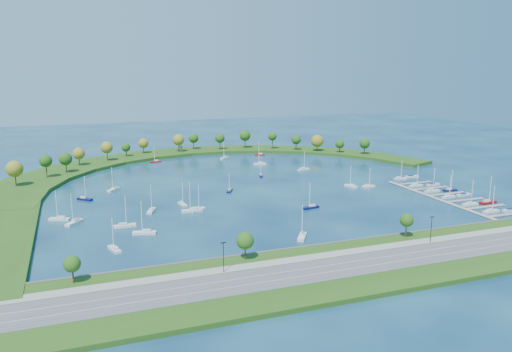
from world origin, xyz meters
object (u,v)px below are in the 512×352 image
object	(u,v)px
moored_boat_11	(85,198)
docked_boat_10	(400,178)
moored_boat_0	(155,161)
moored_boat_4	(60,218)
harbor_tower	(181,149)
moored_boat_15	(368,186)
moored_boat_1	(198,209)
docked_boat_11	(412,176)
docked_boat_2	(470,203)
docked_boat_4	(448,196)
moored_boat_12	(261,175)
moored_boat_17	(145,232)
docked_boat_6	(432,190)
moored_boat_3	(230,190)
moored_boat_5	(225,157)
docked_boat_7	(450,189)
moored_boat_16	(311,207)
dock_system	(449,198)
moored_boat_18	(192,210)
moored_boat_8	(74,222)
moored_boat_6	(260,154)
moored_boat_21	(303,169)
docked_boat_1	(511,210)
moored_boat_19	(114,189)
docked_boat_0	(491,211)
moored_boat_14	(260,163)
docked_boat_3	(488,202)
docked_boat_8	(416,185)
docked_boat_5	(464,195)
moored_boat_13	(114,248)
moored_boat_10	(151,210)
docked_boat_9	(433,184)
moored_boat_7	(125,225)
moored_boat_2	(302,236)

from	to	relation	value
moored_boat_11	docked_boat_10	size ratio (longest dim) A/B	1.11
moored_boat_0	moored_boat_4	size ratio (longest dim) A/B	0.84
harbor_tower	moored_boat_15	xyz separation A→B (m)	(75.34, -140.47, -3.32)
moored_boat_0	moored_boat_11	size ratio (longest dim) A/B	0.90
moored_boat_1	docked_boat_11	size ratio (longest dim) A/B	1.41
docked_boat_2	docked_boat_4	bearing A→B (deg)	86.91
moored_boat_1	moored_boat_12	bearing A→B (deg)	17.27
moored_boat_17	docked_boat_6	size ratio (longest dim) A/B	1.04
moored_boat_3	moored_boat_17	bearing A→B (deg)	-15.37
moored_boat_5	docked_boat_7	xyz separation A→B (m)	(86.02, -133.78, -0.03)
moored_boat_12	moored_boat_16	bearing A→B (deg)	12.21
dock_system	moored_boat_0	xyz separation A→B (m)	(-124.54, 148.33, 0.53)
moored_boat_18	moored_boat_5	bearing A→B (deg)	-115.44
moored_boat_3	moored_boat_8	distance (m)	84.40
moored_boat_6	docked_boat_10	distance (m)	115.76
dock_system	moored_boat_21	size ratio (longest dim) A/B	6.78
moored_boat_0	moored_boat_15	bearing A→B (deg)	124.22
docked_boat_1	moored_boat_0	bearing A→B (deg)	124.69
moored_boat_1	moored_boat_19	distance (m)	62.86
moored_boat_12	docked_boat_0	world-z (taller)	docked_boat_0
moored_boat_5	docked_boat_6	xyz separation A→B (m)	(75.50, -132.25, 0.02)
moored_boat_16	docked_boat_1	distance (m)	92.24
dock_system	moored_boat_3	xyz separation A→B (m)	(-100.60, 51.63, 0.51)
moored_boat_14	docked_boat_3	distance (m)	148.06
docked_boat_8	docked_boat_5	bearing A→B (deg)	-71.26
docked_boat_0	docked_boat_6	distance (m)	40.68
harbor_tower	docked_boat_3	xyz separation A→B (m)	(111.40, -190.00, -3.22)
docked_boat_3	docked_boat_6	bearing A→B (deg)	105.59
moored_boat_15	docked_boat_0	size ratio (longest dim) A/B	0.83
docked_boat_3	docked_boat_8	bearing A→B (deg)	99.22
moored_boat_15	moored_boat_17	world-z (taller)	moored_boat_17
moored_boat_16	moored_boat_21	world-z (taller)	moored_boat_16
moored_boat_13	docked_boat_1	distance (m)	176.99
moored_boat_5	moored_boat_12	world-z (taller)	moored_boat_5
docked_boat_10	moored_boat_8	bearing A→B (deg)	-162.58
moored_boat_14	moored_boat_12	bearing A→B (deg)	81.95
moored_boat_10	moored_boat_15	distance (m)	120.61
moored_boat_21	moored_boat_12	bearing A→B (deg)	178.61
moored_boat_8	docked_boat_3	size ratio (longest dim) A/B	0.99
docked_boat_10	docked_boat_3	bearing A→B (deg)	-72.33
moored_boat_5	moored_boat_13	bearing A→B (deg)	20.53
docked_boat_1	docked_boat_4	world-z (taller)	docked_boat_4
moored_boat_16	moored_boat_18	size ratio (longest dim) A/B	0.88
harbor_tower	docked_boat_11	bearing A→B (deg)	-48.54
moored_boat_6	docked_boat_9	xyz separation A→B (m)	(57.29, -124.14, -0.26)
moored_boat_1	docked_boat_0	size ratio (longest dim) A/B	0.94
moored_boat_17	docked_boat_0	bearing A→B (deg)	-172.60
moored_boat_7	moored_boat_11	xyz separation A→B (m)	(-14.26, 51.09, -0.03)
moored_boat_2	moored_boat_8	distance (m)	97.24
docked_boat_10	docked_boat_6	bearing A→B (deg)	-84.44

